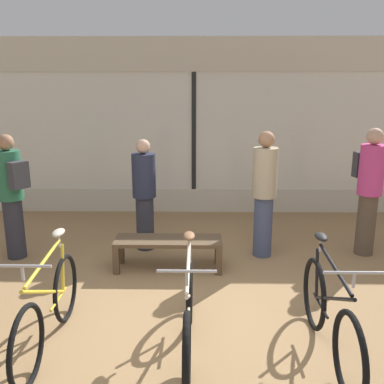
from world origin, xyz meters
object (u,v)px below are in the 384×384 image
Objects in this scene: customer_near_bench at (12,193)px; customer_by_window at (264,192)px; bicycle_right at (329,317)px; display_bench at (168,244)px; customer_mid_floor at (144,193)px; customer_near_rack at (369,187)px; bicycle_left at (49,309)px; bicycle_center at (188,314)px.

customer_by_window is at bearing 2.21° from customer_near_bench.
bicycle_right is at bearing -30.82° from customer_near_bench.
display_bench is 1.51m from customer_by_window.
customer_mid_floor is (-1.70, 0.24, -0.08)m from customer_by_window.
display_bench is at bearing -168.30° from customer_near_rack.
bicycle_left is 1.01× the size of bicycle_center.
bicycle_center is 0.95× the size of customer_by_window.
customer_by_window is (2.28, 2.24, 0.55)m from bicycle_left.
display_bench is at bearing 129.65° from bicycle_right.
customer_near_bench is (-2.46, 2.14, 0.57)m from bicycle_center.
customer_near_rack is at bearing 11.70° from display_bench.
display_bench is 2.27m from customer_near_bench.
bicycle_center is 3.49m from customer_near_rack.
customer_near_rack reaches higher than display_bench.
customer_near_bench is at bearing 171.01° from display_bench.
bicycle_center is at bearing -136.23° from customer_near_rack.
customer_by_window is (1.00, 2.28, 0.57)m from bicycle_center.
bicycle_right is at bearing -53.14° from customer_mid_floor.
bicycle_center is 3.31m from customer_near_bench.
customer_near_bench is at bearing -177.79° from customer_by_window.
customer_near_bench is at bearing 139.00° from bicycle_center.
bicycle_left is 2.48m from customer_near_bench.
customer_near_bench reaches higher than display_bench.
bicycle_left is at bearing -148.05° from customer_near_rack.
customer_near_bench is (-3.71, 2.21, 0.55)m from bicycle_right.
customer_by_window is (-1.48, -0.10, -0.04)m from customer_near_rack.
bicycle_right reaches higher than bicycle_center.
customer_near_rack reaches higher than customer_near_bench.
customer_by_window reaches higher than bicycle_center.
bicycle_left is 2.01m from display_bench.
bicycle_center is 0.93× the size of customer_near_rack.
customer_mid_floor is (-3.18, 0.14, -0.13)m from customer_near_rack.
bicycle_center is at bearing 176.66° from bicycle_right.
bicycle_left is 1.05× the size of customer_mid_floor.
bicycle_center is at bearing -80.42° from display_bench.
customer_mid_floor is at bearing 177.44° from customer_near_rack.
bicycle_left is 1.27m from bicycle_center.
customer_near_bench is at bearing -177.28° from customer_near_rack.
customer_mid_floor is at bearing 171.86° from customer_by_window.
bicycle_center is 1.04× the size of customer_mid_floor.
bicycle_left is at bearing -103.15° from customer_mid_floor.
customer_near_bench is (-2.16, 0.34, 0.60)m from display_bench.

